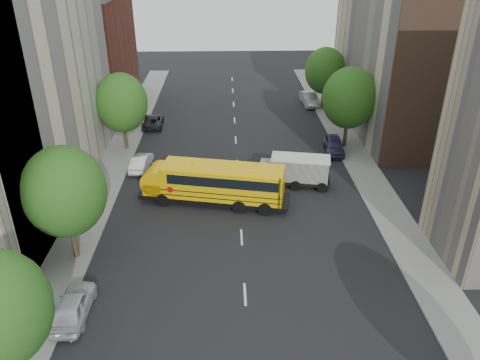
{
  "coord_description": "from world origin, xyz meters",
  "views": [
    {
      "loc": [
        -0.96,
        -29.54,
        18.8
      ],
      "look_at": [
        0.01,
        2.0,
        2.5
      ],
      "focal_mm": 35.0,
      "sensor_mm": 36.0,
      "label": 1
    }
  ],
  "objects_px": {
    "street_tree_5": "(325,71)",
    "parked_car_1": "(141,162)",
    "street_tree_2": "(121,103)",
    "parked_car_5": "(309,99)",
    "safari_truck": "(295,170)",
    "parked_car_4": "(334,145)",
    "street_tree_4": "(349,98)",
    "street_tree_1": "(64,192)",
    "parked_car_2": "(153,121)",
    "school_bus": "(213,182)",
    "parked_car_0": "(73,305)"
  },
  "relations": [
    {
      "from": "street_tree_5",
      "to": "parked_car_5",
      "type": "xyz_separation_m",
      "value": [
        -1.4,
        1.51,
        -3.92
      ]
    },
    {
      "from": "street_tree_4",
      "to": "parked_car_0",
      "type": "height_order",
      "value": "street_tree_4"
    },
    {
      "from": "street_tree_4",
      "to": "parked_car_5",
      "type": "height_order",
      "value": "street_tree_4"
    },
    {
      "from": "parked_car_0",
      "to": "parked_car_5",
      "type": "relative_size",
      "value": 0.91
    },
    {
      "from": "school_bus",
      "to": "parked_car_4",
      "type": "bearing_deg",
      "value": 50.9
    },
    {
      "from": "parked_car_1",
      "to": "parked_car_5",
      "type": "bearing_deg",
      "value": -130.43
    },
    {
      "from": "street_tree_1",
      "to": "street_tree_5",
      "type": "xyz_separation_m",
      "value": [
        22.0,
        30.0,
        -0.25
      ]
    },
    {
      "from": "parked_car_0",
      "to": "street_tree_1",
      "type": "bearing_deg",
      "value": -75.41
    },
    {
      "from": "parked_car_2",
      "to": "parked_car_4",
      "type": "xyz_separation_m",
      "value": [
        18.78,
        -7.78,
        0.11
      ]
    },
    {
      "from": "parked_car_0",
      "to": "school_bus",
      "type": "bearing_deg",
      "value": -120.82
    },
    {
      "from": "school_bus",
      "to": "parked_car_0",
      "type": "bearing_deg",
      "value": -109.31
    },
    {
      "from": "street_tree_1",
      "to": "street_tree_4",
      "type": "relative_size",
      "value": 0.98
    },
    {
      "from": "street_tree_4",
      "to": "parked_car_4",
      "type": "bearing_deg",
      "value": -133.95
    },
    {
      "from": "parked_car_2",
      "to": "safari_truck",
      "type": "bearing_deg",
      "value": 131.97
    },
    {
      "from": "street_tree_1",
      "to": "street_tree_5",
      "type": "distance_m",
      "value": 37.2
    },
    {
      "from": "safari_truck",
      "to": "parked_car_1",
      "type": "bearing_deg",
      "value": 175.89
    },
    {
      "from": "street_tree_2",
      "to": "parked_car_5",
      "type": "height_order",
      "value": "street_tree_2"
    },
    {
      "from": "safari_truck",
      "to": "parked_car_0",
      "type": "height_order",
      "value": "safari_truck"
    },
    {
      "from": "street_tree_5",
      "to": "parked_car_1",
      "type": "relative_size",
      "value": 1.85
    },
    {
      "from": "street_tree_5",
      "to": "safari_truck",
      "type": "bearing_deg",
      "value": -107.13
    },
    {
      "from": "street_tree_4",
      "to": "safari_truck",
      "type": "bearing_deg",
      "value": -127.28
    },
    {
      "from": "street_tree_1",
      "to": "parked_car_0",
      "type": "distance_m",
      "value": 7.04
    },
    {
      "from": "parked_car_2",
      "to": "street_tree_2",
      "type": "bearing_deg",
      "value": 71.99
    },
    {
      "from": "school_bus",
      "to": "parked_car_0",
      "type": "relative_size",
      "value": 2.78
    },
    {
      "from": "street_tree_1",
      "to": "street_tree_4",
      "type": "bearing_deg",
      "value": 39.29
    },
    {
      "from": "parked_car_2",
      "to": "parked_car_4",
      "type": "height_order",
      "value": "parked_car_4"
    },
    {
      "from": "street_tree_2",
      "to": "safari_truck",
      "type": "height_order",
      "value": "street_tree_2"
    },
    {
      "from": "parked_car_5",
      "to": "parked_car_2",
      "type": "bearing_deg",
      "value": -162.92
    },
    {
      "from": "safari_truck",
      "to": "parked_car_4",
      "type": "xyz_separation_m",
      "value": [
        4.82,
        6.72,
        -0.62
      ]
    },
    {
      "from": "street_tree_5",
      "to": "street_tree_4",
      "type": "bearing_deg",
      "value": -90.0
    },
    {
      "from": "street_tree_4",
      "to": "parked_car_5",
      "type": "distance_m",
      "value": 14.25
    },
    {
      "from": "street_tree_1",
      "to": "parked_car_5",
      "type": "xyz_separation_m",
      "value": [
        20.6,
        31.51,
        -4.17
      ]
    },
    {
      "from": "parked_car_1",
      "to": "parked_car_4",
      "type": "distance_m",
      "value": 18.67
    },
    {
      "from": "street_tree_2",
      "to": "parked_car_2",
      "type": "distance_m",
      "value": 7.8
    },
    {
      "from": "street_tree_1",
      "to": "parked_car_4",
      "type": "distance_m",
      "value": 26.75
    },
    {
      "from": "safari_truck",
      "to": "parked_car_2",
      "type": "distance_m",
      "value": 20.14
    },
    {
      "from": "street_tree_4",
      "to": "parked_car_2",
      "type": "height_order",
      "value": "street_tree_4"
    },
    {
      "from": "street_tree_4",
      "to": "school_bus",
      "type": "height_order",
      "value": "street_tree_4"
    },
    {
      "from": "street_tree_4",
      "to": "parked_car_4",
      "type": "relative_size",
      "value": 1.82
    },
    {
      "from": "street_tree_1",
      "to": "parked_car_1",
      "type": "distance_m",
      "value": 14.22
    },
    {
      "from": "safari_truck",
      "to": "parked_car_2",
      "type": "bearing_deg",
      "value": 144.43
    },
    {
      "from": "street_tree_4",
      "to": "street_tree_5",
      "type": "distance_m",
      "value": 12.01
    },
    {
      "from": "safari_truck",
      "to": "street_tree_4",
      "type": "bearing_deg",
      "value": 63.24
    },
    {
      "from": "school_bus",
      "to": "parked_car_1",
      "type": "bearing_deg",
      "value": 148.31
    },
    {
      "from": "street_tree_2",
      "to": "safari_truck",
      "type": "bearing_deg",
      "value": -27.36
    },
    {
      "from": "street_tree_2",
      "to": "parked_car_4",
      "type": "relative_size",
      "value": 1.73
    },
    {
      "from": "school_bus",
      "to": "parked_car_5",
      "type": "relative_size",
      "value": 2.54
    },
    {
      "from": "street_tree_5",
      "to": "parked_car_5",
      "type": "relative_size",
      "value": 1.58
    },
    {
      "from": "safari_truck",
      "to": "parked_car_2",
      "type": "height_order",
      "value": "safari_truck"
    },
    {
      "from": "street_tree_5",
      "to": "school_bus",
      "type": "distance_m",
      "value": 26.59
    }
  ]
}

